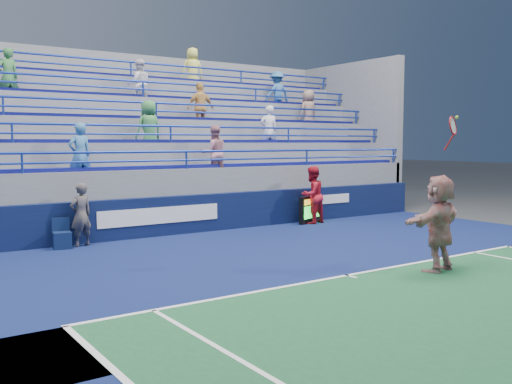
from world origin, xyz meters
TOP-DOWN VIEW (x-y plane):
  - ground at (0.00, 0.00)m, footprint 120.00×120.00m
  - sponsor_wall at (0.00, 6.50)m, footprint 18.00×0.32m
  - bleacher_stand at (-0.00, 10.28)m, footprint 18.00×5.60m
  - serve_speed_board at (4.17, 6.09)m, footprint 1.24×0.63m
  - judge_chair at (-3.77, 6.09)m, footprint 0.49×0.49m
  - tennis_player at (1.83, -0.71)m, footprint 1.90×0.89m
  - line_judge at (-3.28, 6.12)m, footprint 0.67×0.53m
  - ball_girl at (4.10, 5.94)m, footprint 1.01×0.85m

SIDE VIEW (x-z plane):
  - ground at x=0.00m, z-range 0.00..0.00m
  - judge_chair at x=-3.77m, z-range -0.14..0.62m
  - serve_speed_board at x=4.17m, z-range 0.00..0.89m
  - sponsor_wall at x=0.00m, z-range 0.00..1.10m
  - line_judge at x=-3.28m, z-range 0.00..1.61m
  - ball_girl at x=4.10m, z-range 0.00..1.85m
  - tennis_player at x=1.83m, z-range -0.59..2.56m
  - bleacher_stand at x=0.00m, z-range -1.52..4.61m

